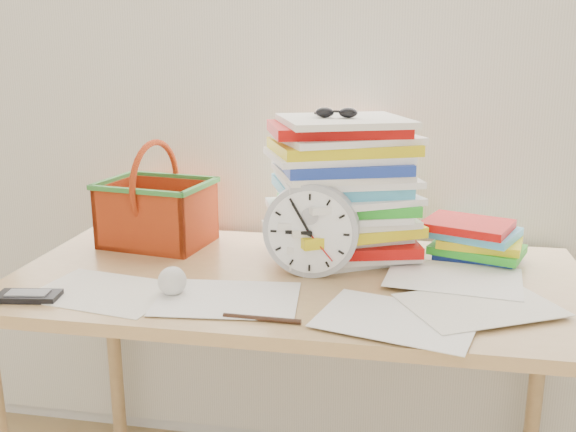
% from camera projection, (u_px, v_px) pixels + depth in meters
% --- Properties ---
extents(curtain, '(2.40, 0.01, 2.50)m').
position_uv_depth(curtain, '(320.00, 44.00, 1.79)').
color(curtain, silver).
rests_on(curtain, room_shell).
extents(desk, '(1.40, 0.70, 0.75)m').
position_uv_depth(desk, '(297.00, 304.00, 1.59)').
color(desk, '#A9824F').
rests_on(desk, ground).
extents(paper_stack, '(0.45, 0.42, 0.37)m').
position_uv_depth(paper_stack, '(342.00, 189.00, 1.66)').
color(paper_stack, white).
rests_on(paper_stack, desk).
extents(clock, '(0.23, 0.05, 0.23)m').
position_uv_depth(clock, '(311.00, 230.00, 1.55)').
color(clock, '#A6A6AD').
rests_on(clock, desk).
extents(sunglasses, '(0.12, 0.10, 0.03)m').
position_uv_depth(sunglasses, '(336.00, 112.00, 1.60)').
color(sunglasses, black).
rests_on(sunglasses, paper_stack).
extents(book_stack, '(0.30, 0.26, 0.11)m').
position_uv_depth(book_stack, '(473.00, 241.00, 1.67)').
color(book_stack, white).
rests_on(book_stack, desk).
extents(basket, '(0.32, 0.27, 0.29)m').
position_uv_depth(basket, '(156.00, 194.00, 1.79)').
color(basket, '#BA3B12').
rests_on(basket, desk).
extents(crumpled_ball, '(0.07, 0.07, 0.07)m').
position_uv_depth(crumpled_ball, '(172.00, 281.00, 1.44)').
color(crumpled_ball, silver).
rests_on(crumpled_ball, desk).
extents(pen, '(0.16, 0.02, 0.01)m').
position_uv_depth(pen, '(262.00, 319.00, 1.31)').
color(pen, black).
rests_on(pen, desk).
extents(calculator, '(0.14, 0.08, 0.01)m').
position_uv_depth(calculator, '(28.00, 296.00, 1.42)').
color(calculator, black).
rests_on(calculator, desk).
extents(scattered_papers, '(1.26, 0.42, 0.02)m').
position_uv_depth(scattered_papers, '(297.00, 273.00, 1.57)').
color(scattered_papers, white).
rests_on(scattered_papers, desk).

